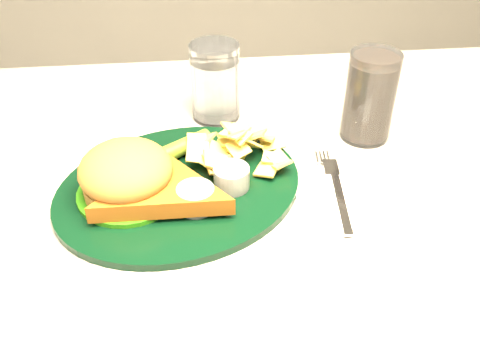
{
  "coord_description": "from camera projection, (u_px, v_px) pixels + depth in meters",
  "views": [
    {
      "loc": [
        -0.06,
        -0.54,
        1.18
      ],
      "look_at": [
        -0.01,
        -0.05,
        0.8
      ],
      "focal_mm": 40.0,
      "sensor_mm": 36.0,
      "label": 1
    }
  ],
  "objects": [
    {
      "name": "table",
      "position": [
        240.0,
        359.0,
        0.92
      ],
      "size": [
        1.2,
        0.8,
        0.75
      ],
      "primitive_type": null,
      "color": "#A49D94",
      "rests_on": "ground"
    },
    {
      "name": "spoon",
      "position": [
        120.0,
        175.0,
        0.71
      ],
      "size": [
        0.11,
        0.15,
        0.01
      ],
      "primitive_type": null,
      "rotation": [
        0.0,
        0.0,
        -0.53
      ],
      "color": "silver",
      "rests_on": "table"
    },
    {
      "name": "water_glass",
      "position": [
        215.0,
        82.0,
        0.81
      ],
      "size": [
        0.09,
        0.09,
        0.12
      ],
      "primitive_type": "cylinder",
      "rotation": [
        0.0,
        0.0,
        -0.17
      ],
      "color": "white",
      "rests_on": "table"
    },
    {
      "name": "cola_glass",
      "position": [
        370.0,
        97.0,
        0.76
      ],
      "size": [
        0.09,
        0.09,
        0.13
      ],
      "primitive_type": "cylinder",
      "rotation": [
        0.0,
        0.0,
        -0.25
      ],
      "color": "black",
      "rests_on": "table"
    },
    {
      "name": "fork_napkin",
      "position": [
        339.0,
        199.0,
        0.67
      ],
      "size": [
        0.13,
        0.16,
        0.01
      ],
      "primitive_type": null,
      "rotation": [
        0.0,
        0.0,
        -0.1
      ],
      "color": "white",
      "rests_on": "table"
    },
    {
      "name": "dinner_plate",
      "position": [
        178.0,
        168.0,
        0.67
      ],
      "size": [
        0.41,
        0.38,
        0.07
      ],
      "primitive_type": null,
      "rotation": [
        0.0,
        0.0,
        0.42
      ],
      "color": "black",
      "rests_on": "table"
    }
  ]
}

